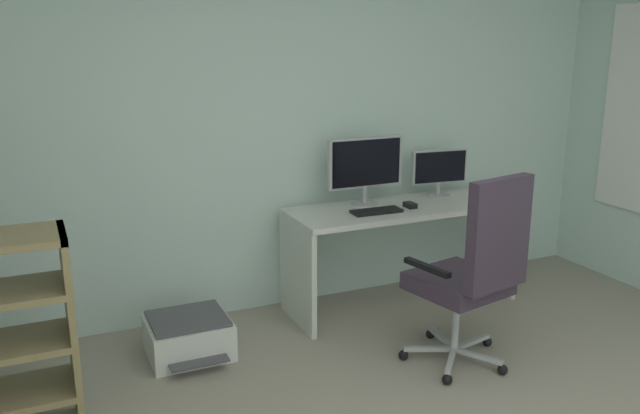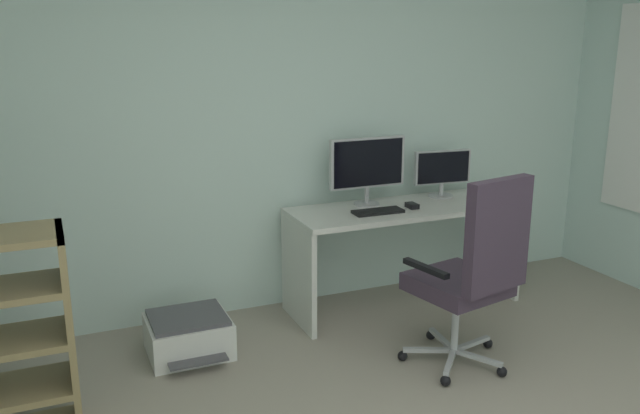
# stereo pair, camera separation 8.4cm
# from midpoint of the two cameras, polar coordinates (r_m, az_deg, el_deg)

# --- Properties ---
(wall_back) EXTENTS (5.21, 0.10, 2.62)m
(wall_back) POSITION_cam_midpoint_polar(r_m,az_deg,el_deg) (4.49, -4.65, 7.48)
(wall_back) COLOR silver
(wall_back) RESTS_ON ground
(desk) EXTENTS (1.62, 0.58, 0.73)m
(desk) POSITION_cam_midpoint_polar(r_m,az_deg,el_deg) (4.61, 6.68, -2.07)
(desk) COLOR silver
(desk) RESTS_ON ground
(monitor_main) EXTENTS (0.56, 0.18, 0.47)m
(monitor_main) POSITION_cam_midpoint_polar(r_m,az_deg,el_deg) (4.51, 3.44, 3.69)
(monitor_main) COLOR #B2B5B7
(monitor_main) RESTS_ON desk
(monitor_secondary) EXTENTS (0.43, 0.18, 0.34)m
(monitor_secondary) POSITION_cam_midpoint_polar(r_m,az_deg,el_deg) (4.83, 9.85, 3.26)
(monitor_secondary) COLOR #B2B5B7
(monitor_secondary) RESTS_ON desk
(keyboard) EXTENTS (0.34, 0.14, 0.02)m
(keyboard) POSITION_cam_midpoint_polar(r_m,az_deg,el_deg) (4.36, 4.40, -0.37)
(keyboard) COLOR black
(keyboard) RESTS_ON desk
(computer_mouse) EXTENTS (0.06, 0.10, 0.03)m
(computer_mouse) POSITION_cam_midpoint_polar(r_m,az_deg,el_deg) (4.51, 7.33, 0.16)
(computer_mouse) COLOR black
(computer_mouse) RESTS_ON desk
(office_chair) EXTENTS (0.63, 0.67, 1.15)m
(office_chair) POSITION_cam_midpoint_polar(r_m,az_deg,el_deg) (3.76, 12.65, -5.16)
(office_chair) COLOR #B7BABC
(office_chair) RESTS_ON ground
(printer) EXTENTS (0.48, 0.51, 0.25)m
(printer) POSITION_cam_midpoint_polar(r_m,az_deg,el_deg) (4.09, -11.95, -10.95)
(printer) COLOR silver
(printer) RESTS_ON ground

